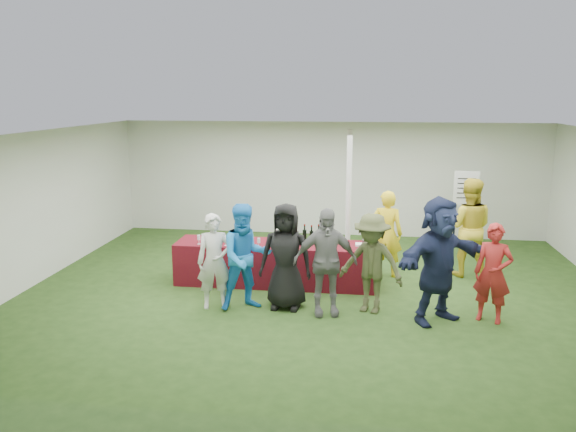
# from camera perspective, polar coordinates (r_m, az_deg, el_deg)

# --- Properties ---
(ground) EXTENTS (60.00, 60.00, 0.00)m
(ground) POSITION_cam_1_polar(r_m,az_deg,el_deg) (9.85, 2.85, -7.52)
(ground) COLOR #284719
(ground) RESTS_ON ground
(tent) EXTENTS (10.00, 10.00, 10.00)m
(tent) POSITION_cam_1_polar(r_m,az_deg,el_deg) (10.63, 6.16, 1.46)
(tent) COLOR white
(tent) RESTS_ON ground
(serving_table) EXTENTS (3.60, 0.80, 0.75)m
(serving_table) POSITION_cam_1_polar(r_m,az_deg,el_deg) (10.05, -1.13, -4.85)
(serving_table) COLOR maroon
(serving_table) RESTS_ON ground
(wine_bottles) EXTENTS (0.55, 0.15, 0.32)m
(wine_bottles) POSITION_cam_1_polar(r_m,az_deg,el_deg) (9.98, 2.26, -2.02)
(wine_bottles) COLOR black
(wine_bottles) RESTS_ON serving_table
(wine_glasses) EXTENTS (1.14, 0.13, 0.16)m
(wine_glasses) POSITION_cam_1_polar(r_m,az_deg,el_deg) (9.84, -6.73, -2.37)
(wine_glasses) COLOR silver
(wine_glasses) RESTS_ON serving_table
(water_bottle) EXTENTS (0.07, 0.07, 0.23)m
(water_bottle) POSITION_cam_1_polar(r_m,az_deg,el_deg) (10.00, -1.18, -2.08)
(water_bottle) COLOR silver
(water_bottle) RESTS_ON serving_table
(bar_towel) EXTENTS (0.25, 0.18, 0.03)m
(bar_towel) POSITION_cam_1_polar(r_m,az_deg,el_deg) (9.88, 7.59, -2.90)
(bar_towel) COLOR white
(bar_towel) RESTS_ON serving_table
(dump_bucket) EXTENTS (0.21, 0.21, 0.18)m
(dump_bucket) POSITION_cam_1_polar(r_m,az_deg,el_deg) (9.60, 8.15, -2.91)
(dump_bucket) COLOR slate
(dump_bucket) RESTS_ON serving_table
(wine_list_sign) EXTENTS (0.50, 0.03, 1.80)m
(wine_list_sign) POSITION_cam_1_polar(r_m,az_deg,el_deg) (12.06, 17.61, 2.08)
(wine_list_sign) COLOR slate
(wine_list_sign) RESTS_ON ground
(staff_pourer) EXTENTS (0.65, 0.48, 1.62)m
(staff_pourer) POSITION_cam_1_polar(r_m,az_deg,el_deg) (10.52, 9.97, -1.78)
(staff_pourer) COLOR yellow
(staff_pourer) RESTS_ON ground
(staff_back) EXTENTS (0.99, 0.83, 1.84)m
(staff_back) POSITION_cam_1_polar(r_m,az_deg,el_deg) (10.88, 17.81, -1.12)
(staff_back) COLOR gold
(staff_back) RESTS_ON ground
(customer_0) EXTENTS (0.64, 0.51, 1.52)m
(customer_0) POSITION_cam_1_polar(r_m,az_deg,el_deg) (8.92, -7.46, -4.59)
(customer_0) COLOR silver
(customer_0) RESTS_ON ground
(customer_1) EXTENTS (1.02, 0.94, 1.69)m
(customer_1) POSITION_cam_1_polar(r_m,az_deg,el_deg) (8.81, -4.31, -4.17)
(customer_1) COLOR #1E80D5
(customer_1) RESTS_ON ground
(customer_2) EXTENTS (0.86, 0.59, 1.69)m
(customer_2) POSITION_cam_1_polar(r_m,az_deg,el_deg) (8.82, -0.23, -4.13)
(customer_2) COLOR black
(customer_2) RESTS_ON ground
(customer_3) EXTENTS (1.05, 0.60, 1.68)m
(customer_3) POSITION_cam_1_polar(r_m,az_deg,el_deg) (8.59, 3.81, -4.66)
(customer_3) COLOR slate
(customer_3) RESTS_ON ground
(customer_4) EXTENTS (1.15, 0.89, 1.57)m
(customer_4) POSITION_cam_1_polar(r_m,az_deg,el_deg) (8.76, 8.46, -4.80)
(customer_4) COLOR #414826
(customer_4) RESTS_ON ground
(customer_5) EXTENTS (1.74, 1.52, 1.90)m
(customer_5) POSITION_cam_1_polar(r_m,az_deg,el_deg) (8.56, 15.05, -4.34)
(customer_5) COLOR #192140
(customer_5) RESTS_ON ground
(customer_6) EXTENTS (0.64, 0.54, 1.50)m
(customer_6) POSITION_cam_1_polar(r_m,az_deg,el_deg) (8.86, 20.10, -5.48)
(customer_6) COLOR #A82120
(customer_6) RESTS_ON ground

